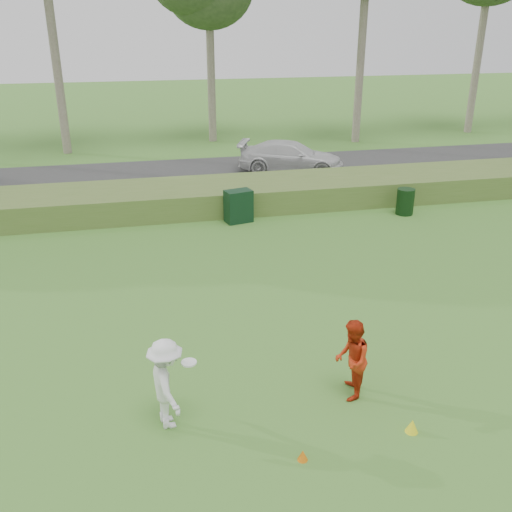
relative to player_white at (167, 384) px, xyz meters
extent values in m
plane|color=#377226|center=(2.49, 0.12, -0.84)|extent=(120.00, 120.00, 0.00)
cube|color=#496829|center=(2.49, 12.12, -0.39)|extent=(80.00, 3.00, 0.90)
cube|color=#2D2D2D|center=(2.49, 17.12, -0.81)|extent=(80.00, 6.00, 0.06)
cylinder|color=gray|center=(4.49, 24.62, 4.91)|extent=(0.44, 0.44, 11.50)
cylinder|color=gray|center=(12.49, 22.62, 6.16)|extent=(0.44, 0.44, 14.00)
cylinder|color=gray|center=(20.49, 23.92, 5.91)|extent=(0.44, 0.44, 13.50)
imported|color=white|center=(0.00, 0.00, 0.00)|extent=(0.82, 1.18, 1.68)
cylinder|color=white|center=(0.40, 0.00, 0.37)|extent=(0.27, 0.27, 0.03)
imported|color=#B52A0F|center=(3.40, 0.08, -0.05)|extent=(0.82, 0.92, 1.58)
cone|color=orange|center=(2.04, -1.38, -0.74)|extent=(0.17, 0.17, 0.19)
cone|color=yellow|center=(4.08, -1.14, -0.71)|extent=(0.23, 0.23, 0.25)
cube|color=black|center=(3.25, 10.33, -0.27)|extent=(1.01, 0.76, 1.14)
cylinder|color=black|center=(9.31, 9.86, -0.37)|extent=(0.64, 0.64, 0.95)
imported|color=silver|center=(6.88, 16.52, -0.09)|extent=(5.12, 3.57, 1.38)
camera|label=1|loc=(-0.27, -8.29, 5.80)|focal=40.00mm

